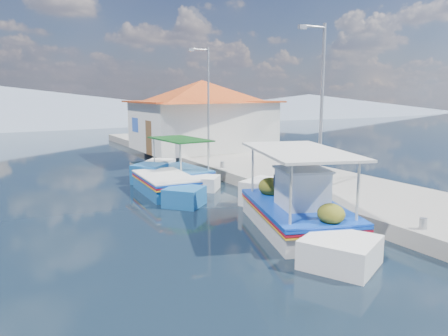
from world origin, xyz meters
TOP-DOWN VIEW (x-y plane):
  - ground at (0.00, 0.00)m, footprint 160.00×160.00m
  - quay at (5.90, 6.00)m, footprint 5.00×44.00m
  - bollards at (3.80, 5.25)m, footprint 0.20×17.20m
  - main_caique at (1.84, -0.07)m, footprint 4.03×7.75m
  - caique_green_canopy at (1.66, 8.23)m, footprint 2.08×5.96m
  - caique_blue_hull at (0.14, 6.35)m, footprint 2.10×6.33m
  - harbor_building at (6.20, 15.00)m, footprint 10.49×10.49m
  - lamp_post_near at (4.51, 2.00)m, footprint 1.21×0.14m
  - lamp_post_far at (4.51, 11.00)m, footprint 1.21×0.14m
  - mountain_ridge at (6.54, 56.00)m, footprint 171.40×96.00m

SIDE VIEW (x-z plane):
  - ground at x=0.00m, z-range 0.00..0.00m
  - quay at x=5.90m, z-range 0.00..0.50m
  - caique_blue_hull at x=0.14m, z-range -0.26..0.87m
  - caique_green_canopy at x=1.66m, z-range -0.78..1.45m
  - main_caique at x=1.84m, z-range -0.83..1.86m
  - bollards at x=3.80m, z-range 0.50..0.80m
  - mountain_ridge at x=6.54m, z-range -0.71..4.79m
  - harbor_building at x=6.20m, z-range 0.58..4.98m
  - lamp_post_near at x=4.51m, z-range 0.85..6.85m
  - lamp_post_far at x=4.51m, z-range 0.85..6.85m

